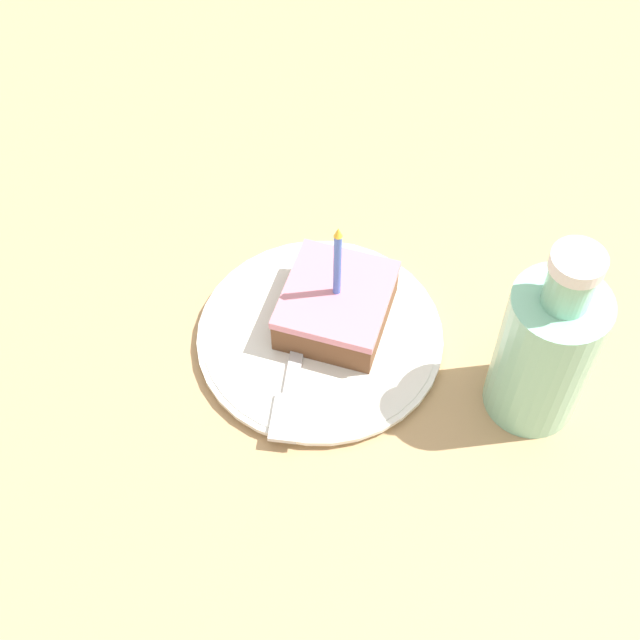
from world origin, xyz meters
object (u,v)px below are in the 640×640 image
object	(u,v)px
fork	(294,372)
cake_slice	(336,305)
plate	(320,337)
bottle	(546,349)

from	to	relation	value
fork	cake_slice	bearing A→B (deg)	-15.19
plate	cake_slice	distance (m)	0.03
cake_slice	bottle	distance (m)	0.19
plate	bottle	world-z (taller)	bottle
plate	bottle	bearing A→B (deg)	-91.44
plate	bottle	size ratio (longest dim) A/B	1.15
cake_slice	plate	bearing A→B (deg)	155.20
plate	fork	size ratio (longest dim) A/B	1.36
fork	bottle	world-z (taller)	bottle
plate	fork	world-z (taller)	fork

